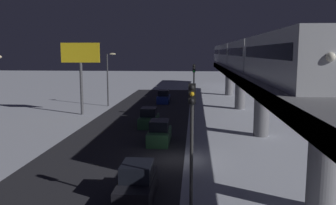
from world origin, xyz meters
TOP-DOWN VIEW (x-y plane):
  - ground_plane at (0.00, 0.00)m, footprint 240.00×240.00m
  - avenue_asphalt at (4.97, 0.00)m, footprint 11.00×95.74m
  - elevated_railway at (-7.36, 0.00)m, footprint 5.00×95.74m
  - subway_train at (-7.45, -28.81)m, footprint 2.94×74.07m
  - sedan_blue at (3.57, -29.15)m, footprint 1.91×4.16m
  - sedan_green at (1.77, -4.78)m, footprint 1.80×4.25m
  - sedan_green_2 at (3.57, -11.52)m, footprint 1.80×4.15m
  - sedan_black at (1.77, 7.14)m, footprint 1.80×4.28m
  - traffic_light_near at (-1.13, 9.38)m, footprint 0.32×0.44m
  - traffic_light_mid at (-1.13, -15.28)m, footprint 0.32×0.44m
  - commercial_billboard at (12.84, -17.96)m, footprint 4.80×0.36m
  - street_lamp_far at (11.04, -25.00)m, footprint 1.35×0.44m

SIDE VIEW (x-z plane):
  - ground_plane at x=0.00m, z-range 0.00..0.00m
  - avenue_asphalt at x=4.97m, z-range 0.00..0.01m
  - sedan_blue at x=3.57m, z-range -0.20..1.77m
  - sedan_black at x=1.77m, z-range -0.19..1.78m
  - sedan_green at x=1.77m, z-range -0.19..1.78m
  - sedan_green_2 at x=3.57m, z-range -0.19..1.78m
  - traffic_light_near at x=-1.13m, z-range 1.00..7.40m
  - traffic_light_mid at x=-1.13m, z-range 1.00..7.40m
  - street_lamp_far at x=11.04m, z-range 0.99..8.64m
  - elevated_railway at x=-7.36m, z-range 2.09..7.78m
  - commercial_billboard at x=12.84m, z-range 2.38..11.28m
  - subway_train at x=-7.45m, z-range 5.77..9.17m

